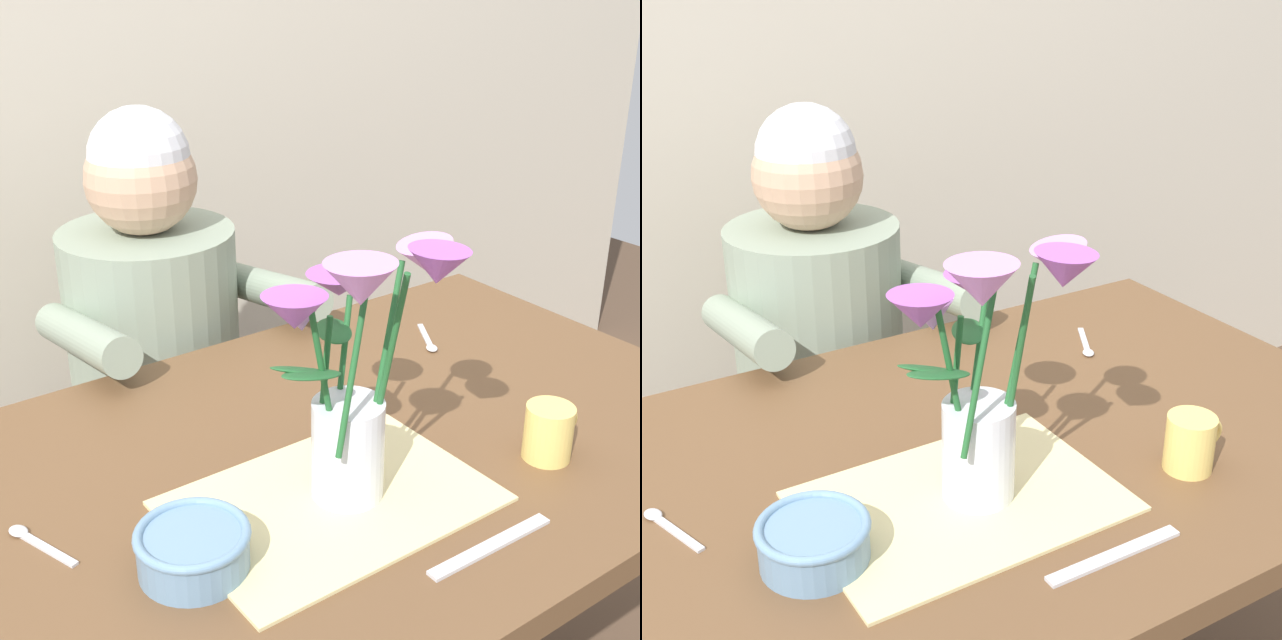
# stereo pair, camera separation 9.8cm
# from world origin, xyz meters

# --- Properties ---
(wood_panel_backdrop) EXTENTS (4.00, 0.10, 2.50)m
(wood_panel_backdrop) POSITION_xyz_m (0.00, 1.05, 1.25)
(wood_panel_backdrop) COLOR beige
(wood_panel_backdrop) RESTS_ON ground_plane
(dining_table) EXTENTS (1.20, 0.80, 0.74)m
(dining_table) POSITION_xyz_m (0.00, 0.00, 0.64)
(dining_table) COLOR brown
(dining_table) RESTS_ON ground_plane
(seated_person) EXTENTS (0.45, 0.47, 1.14)m
(seated_person) POSITION_xyz_m (-0.02, 0.62, 0.56)
(seated_person) COLOR #4C4C56
(seated_person) RESTS_ON ground_plane
(striped_placemat) EXTENTS (0.40, 0.28, 0.00)m
(striped_placemat) POSITION_xyz_m (-0.12, -0.10, 0.74)
(striped_placemat) COLOR beige
(striped_placemat) RESTS_ON dining_table
(flower_vase) EXTENTS (0.28, 0.28, 0.36)m
(flower_vase) POSITION_xyz_m (-0.10, -0.11, 0.93)
(flower_vase) COLOR silver
(flower_vase) RESTS_ON dining_table
(ceramic_bowl) EXTENTS (0.14, 0.14, 0.06)m
(ceramic_bowl) POSITION_xyz_m (-0.33, -0.11, 0.77)
(ceramic_bowl) COLOR #6689A8
(ceramic_bowl) RESTS_ON dining_table
(dinner_knife) EXTENTS (0.19, 0.02, 0.00)m
(dinner_knife) POSITION_xyz_m (-0.02, -0.29, 0.74)
(dinner_knife) COLOR silver
(dinner_knife) RESTS_ON dining_table
(ceramic_mug) EXTENTS (0.09, 0.07, 0.08)m
(ceramic_mug) POSITION_xyz_m (0.19, -0.19, 0.78)
(ceramic_mug) COLOR #E5C666
(ceramic_mug) RESTS_ON dining_table
(spoon_0) EXTENTS (0.05, 0.12, 0.01)m
(spoon_0) POSITION_xyz_m (-0.46, 0.05, 0.74)
(spoon_0) COLOR silver
(spoon_0) RESTS_ON dining_table
(spoon_1) EXTENTS (0.07, 0.11, 0.01)m
(spoon_1) POSITION_xyz_m (0.31, 0.18, 0.74)
(spoon_1) COLOR silver
(spoon_1) RESTS_ON dining_table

